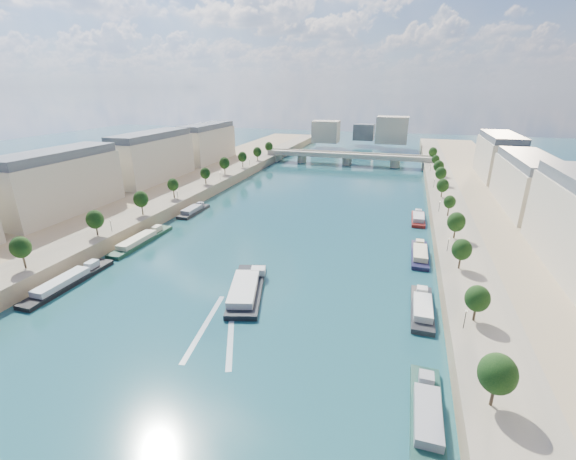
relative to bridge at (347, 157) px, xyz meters
The scene contains 17 objects.
ground 137.48m from the bridge, 90.00° to the right, with size 700.00×700.00×0.00m, color #0B2933.
quay_left 155.13m from the bridge, 117.66° to the right, with size 44.00×520.00×5.00m, color #9E8460.
quay_right 155.13m from the bridge, 62.34° to the right, with size 44.00×520.00×5.00m, color #9E8460.
pave_left 148.74m from the bridge, 112.53° to the right, with size 14.00×520.00×0.10m, color gray.
pave_right 148.74m from the bridge, 67.47° to the right, with size 14.00×520.00×0.10m, color gray.
trees_left 146.23m from the bridge, 112.11° to the right, with size 4.80×268.80×8.26m.
trees_right 138.86m from the bridge, 66.65° to the right, with size 4.80×268.80×8.26m.
lamps_left 156.48m from the bridge, 109.61° to the right, with size 0.36×200.36×4.28m.
lamps_right 142.44m from the bridge, 68.37° to the right, with size 0.36×200.36×4.28m.
buildings_left 151.91m from the bridge, 124.13° to the right, with size 16.00×226.00×23.20m.
buildings_right 151.91m from the bridge, 55.87° to the right, with size 16.00×226.00×23.20m.
skyline 82.75m from the bridge, 87.77° to the left, with size 79.00×42.00×22.00m.
bridge is the anchor object (origin of this frame).
tour_barge 183.47m from the bridge, 89.33° to the right, with size 14.78×28.09×3.73m.
wake 200.11m from the bridge, 89.39° to the right, with size 14.58×25.88×0.04m.
moored_barges_left 199.02m from the bridge, 103.22° to the right, with size 5.00×149.26×3.60m.
moored_barges_right 190.45m from the bridge, 76.17° to the right, with size 5.00×164.45×3.60m.
Camera 1 is at (38.01, -27.08, 50.05)m, focal length 24.00 mm.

